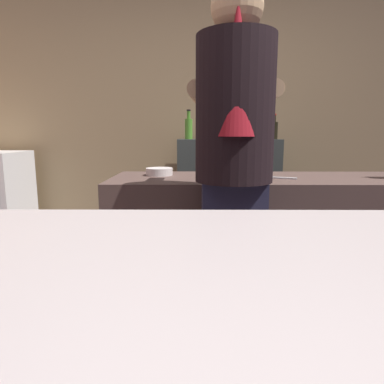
{
  "coord_description": "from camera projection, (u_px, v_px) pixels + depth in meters",
  "views": [
    {
      "loc": [
        -0.22,
        -1.24,
        1.14
      ],
      "look_at": [
        -0.23,
        -0.75,
        1.05
      ],
      "focal_mm": 31.61,
      "sensor_mm": 36.0,
      "label": 1
    }
  ],
  "objects": [
    {
      "name": "bottle_vinegar",
      "position": [
        274.0,
        130.0,
        3.04
      ],
      "size": [
        0.07,
        0.07,
        0.23
      ],
      "color": "black",
      "rests_on": "back_shelf"
    },
    {
      "name": "bartender",
      "position": [
        234.0,
        160.0,
        1.49
      ],
      "size": [
        0.44,
        0.52,
        1.76
      ],
      "rotation": [
        0.0,
        0.0,
        1.51
      ],
      "color": "#26273F",
      "rests_on": "ground"
    },
    {
      "name": "bottle_hot_sauce",
      "position": [
        189.0,
        128.0,
        3.12
      ],
      "size": [
        0.07,
        0.07,
        0.27
      ],
      "color": "#4B8C2B",
      "rests_on": "back_shelf"
    },
    {
      "name": "wall_back",
      "position": [
        217.0,
        112.0,
        3.35
      ],
      "size": [
        5.2,
        0.1,
        2.7
      ],
      "primitive_type": "cube",
      "color": "#998059",
      "rests_on": "ground"
    },
    {
      "name": "prep_counter",
      "position": [
        289.0,
        251.0,
        2.03
      ],
      "size": [
        2.1,
        0.6,
        0.89
      ],
      "primitive_type": "cube",
      "color": "#4D3A34",
      "rests_on": "ground"
    },
    {
      "name": "mixing_bowl",
      "position": [
        159.0,
        172.0,
        2.05
      ],
      "size": [
        0.16,
        0.16,
        0.04
      ],
      "primitive_type": "cylinder",
      "color": "silver",
      "rests_on": "prep_counter"
    },
    {
      "name": "back_shelf",
      "position": [
        227.0,
        197.0,
        3.21
      ],
      "size": [
        0.94,
        0.36,
        1.09
      ],
      "primitive_type": "cube",
      "color": "#343B38",
      "rests_on": "ground"
    },
    {
      "name": "chefs_knife",
      "position": [
        275.0,
        178.0,
        1.91
      ],
      "size": [
        0.24,
        0.11,
        0.01
      ],
      "primitive_type": "cube",
      "rotation": [
        0.0,
        0.0,
        -0.35
      ],
      "color": "silver",
      "rests_on": "prep_counter"
    }
  ]
}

